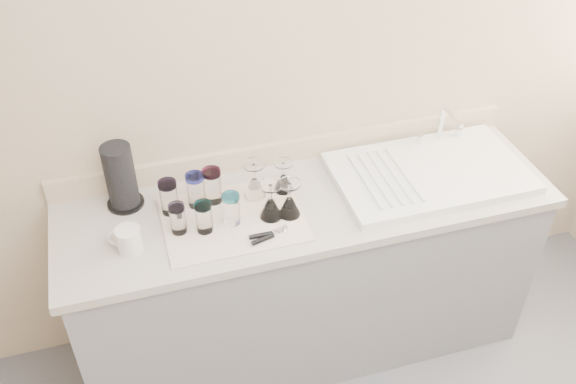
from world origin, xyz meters
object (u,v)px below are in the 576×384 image
object	(u,v)px
tumbler_purple	(212,185)
paper_towel_roll	(121,177)
tumbler_cyan	(196,190)
goblet_front_left	(271,206)
tumbler_magenta	(178,218)
can_opener	(269,235)
goblet_front_right	(290,204)
tumbler_teal	(169,197)
tumbler_blue	(204,217)
sink_unit	(430,172)
white_mug	(128,240)
goblet_back_left	(255,185)
tumbler_lavender	(232,209)
goblet_back_right	(283,181)

from	to	relation	value
tumbler_purple	paper_towel_roll	xyz separation A→B (m)	(-0.35, 0.09, 0.05)
tumbler_cyan	goblet_front_left	xyz separation A→B (m)	(0.27, -0.16, -0.02)
tumbler_magenta	can_opener	size ratio (longest dim) A/B	0.84
tumbler_cyan	goblet_front_right	xyz separation A→B (m)	(0.34, -0.16, -0.02)
tumbler_teal	tumbler_blue	world-z (taller)	tumbler_teal
tumbler_cyan	sink_unit	bearing A→B (deg)	-4.85
goblet_front_right	paper_towel_roll	xyz separation A→B (m)	(-0.62, 0.26, 0.08)
white_mug	paper_towel_roll	bearing A→B (deg)	87.84
tumbler_magenta	goblet_front_left	distance (m)	0.36
goblet_back_left	tumbler_lavender	bearing A→B (deg)	-132.74
sink_unit	tumbler_cyan	xyz separation A→B (m)	(-1.00, 0.08, 0.06)
tumbler_blue	goblet_front_right	bearing A→B (deg)	-0.31
tumbler_lavender	paper_towel_roll	size ratio (longest dim) A/B	0.48
tumbler_cyan	tumbler_blue	distance (m)	0.16
tumbler_magenta	can_opener	xyz separation A→B (m)	(0.32, -0.13, -0.06)
goblet_front_left	can_opener	xyz separation A→B (m)	(-0.04, -0.12, -0.04)
tumbler_cyan	tumbler_magenta	world-z (taller)	tumbler_cyan
goblet_back_right	tumbler_teal	bearing A→B (deg)	-179.35
goblet_front_left	tumbler_purple	bearing A→B (deg)	140.68
tumbler_lavender	tumbler_teal	bearing A→B (deg)	149.06
can_opener	paper_towel_roll	bearing A→B (deg)	144.12
tumbler_lavender	goblet_front_right	world-z (taller)	goblet_front_right
white_mug	can_opener	bearing A→B (deg)	-10.22
goblet_front_right	tumbler_magenta	bearing A→B (deg)	176.77
can_opener	goblet_back_right	bearing A→B (deg)	62.93
tumbler_teal	goblet_back_right	size ratio (longest dim) A/B	1.04
sink_unit	goblet_back_left	size ratio (longest dim) A/B	5.04
tumbler_teal	tumbler_cyan	size ratio (longest dim) A/B	0.99
tumbler_cyan	goblet_back_left	distance (m)	0.24
goblet_front_left	white_mug	size ratio (longest dim) A/B	1.12
sink_unit	tumbler_magenta	bearing A→B (deg)	-177.14
tumbler_magenta	paper_towel_roll	bearing A→B (deg)	128.05
tumbler_purple	tumbler_blue	xyz separation A→B (m)	(-0.07, -0.17, -0.01)
tumbler_teal	goblet_front_left	bearing A→B (deg)	-20.73
tumbler_magenta	tumbler_blue	size ratio (longest dim) A/B	0.96
tumbler_teal	paper_towel_roll	xyz separation A→B (m)	(-0.17, 0.11, 0.05)
tumbler_purple	paper_towel_roll	size ratio (longest dim) A/B	0.54
tumbler_magenta	white_mug	distance (m)	0.20
tumbler_teal	white_mug	distance (m)	0.25
white_mug	paper_towel_roll	size ratio (longest dim) A/B	0.51
goblet_front_right	white_mug	bearing A→B (deg)	-178.72
goblet_back_right	goblet_front_right	distance (m)	0.16
tumbler_cyan	goblet_front_left	size ratio (longest dim) A/B	0.93
tumbler_cyan	tumbler_purple	size ratio (longest dim) A/B	0.98
goblet_back_left	sink_unit	bearing A→B (deg)	-5.63
sink_unit	goblet_front_left	bearing A→B (deg)	-174.44
tumbler_teal	goblet_back_left	size ratio (longest dim) A/B	0.91
goblet_front_right	can_opener	world-z (taller)	goblet_front_right
tumbler_blue	goblet_back_left	bearing A→B (deg)	32.63
tumbler_cyan	goblet_back_right	size ratio (longest dim) A/B	1.05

